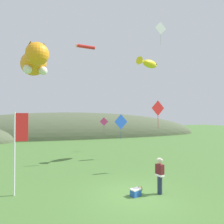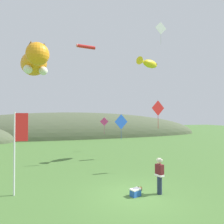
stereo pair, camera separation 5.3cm
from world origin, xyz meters
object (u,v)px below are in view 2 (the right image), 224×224
Objects in this scene: kite_fish_windsock at (148,63)px; kite_diamond_blue at (121,122)px; picnic_cooler at (135,192)px; kite_giant_cat at (35,63)px; kite_diamond_white at (161,28)px; kite_diamond_pink at (104,122)px; kite_spool at (140,189)px; kite_tube_streamer at (86,47)px; festival_attendant at (160,175)px; kite_diamond_red at (158,108)px; festival_banner_pole at (18,141)px.

kite_fish_windsock reaches higher than kite_diamond_blue.
picnic_cooler is 14.89m from kite_giant_cat.
kite_diamond_white reaches higher than kite_diamond_pink.
kite_tube_streamer is at bearing 93.68° from kite_spool.
kite_fish_windsock is (3.61, 7.94, 7.87)m from festival_attendant.
kite_fish_windsock is 1.40× the size of kite_diamond_red.
kite_giant_cat is (-5.87, 10.29, 8.73)m from kite_spool.
festival_attendant is at bearing -83.25° from kite_tube_streamer.
kite_diamond_white is (10.54, -4.71, 2.64)m from kite_giant_cat.
kite_tube_streamer is 1.14× the size of kite_diamond_pink.
kite_tube_streamer reaches higher than picnic_cooler.
kite_diamond_pink is at bearing 11.49° from kite_giant_cat.
kite_diamond_red is at bearing 46.09° from kite_spool.
kite_fish_windsock is at bearing 70.33° from kite_diamond_red.
kite_diamond_white is (10.67, 4.30, 8.80)m from festival_banner_pole.
festival_attendant is 0.89× the size of kite_diamond_red.
kite_tube_streamer reaches higher than festival_banner_pole.
kite_diamond_red is (-1.55, -4.33, -4.41)m from kite_fish_windsock.
kite_diamond_white is at bearing 54.90° from kite_diamond_red.
festival_banner_pole is 1.47× the size of kite_fish_windsock.
festival_banner_pole is (-5.49, 1.85, 2.50)m from picnic_cooler.
picnic_cooler is at bearing -130.15° from kite_diamond_white.
kite_tube_streamer is (-5.11, 4.79, 2.62)m from kite_fish_windsock.
kite_diamond_red is (-1.88, -2.68, -7.06)m from kite_diamond_white.
kite_diamond_white reaches higher than kite_diamond_blue.
kite_tube_streamer is at bearing 18.80° from kite_giant_cat.
kite_spool is at bearing -120.97° from kite_fish_windsock.
festival_banner_pole is 1.93× the size of kite_tube_streamer.
festival_banner_pole is 2.21× the size of kite_diamond_pink.
kite_tube_streamer reaches higher than festival_attendant.
kite_giant_cat is 2.95× the size of kite_fish_windsock.
kite_tube_streamer reaches higher than kite_diamond_red.
kite_spool is at bearing -133.91° from kite_diamond_red.
festival_attendant is 1.47m from picnic_cooler.
kite_fish_windsock is at bearing 29.92° from festival_banner_pole.
kite_fish_windsock reaches higher than festival_attendant.
kite_diamond_white is (5.45, -6.45, 0.04)m from kite_tube_streamer.
kite_fish_windsock reaches higher than kite_diamond_red.
picnic_cooler is 0.29× the size of kite_diamond_red.
kite_diamond_red is at bearing -80.26° from kite_diamond_pink.
kite_tube_streamer is (5.09, 1.73, 2.60)m from kite_giant_cat.
kite_diamond_red is 9.05m from kite_diamond_pink.
kite_spool is 0.10× the size of kite_tube_streamer.
kite_diamond_pink is (0.54, 12.45, 2.26)m from festival_attendant.
kite_giant_cat is 5.98m from kite_tube_streamer.
picnic_cooler is 12.81m from kite_diamond_pink.
kite_diamond_pink is (-0.39, 4.36, -0.12)m from kite_diamond_blue.
kite_diamond_blue is at bearing 176.82° from kite_fish_windsock.
kite_diamond_white is (4.67, 5.58, 11.37)m from kite_spool.
festival_banner_pole is 2.06× the size of kite_diamond_red.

